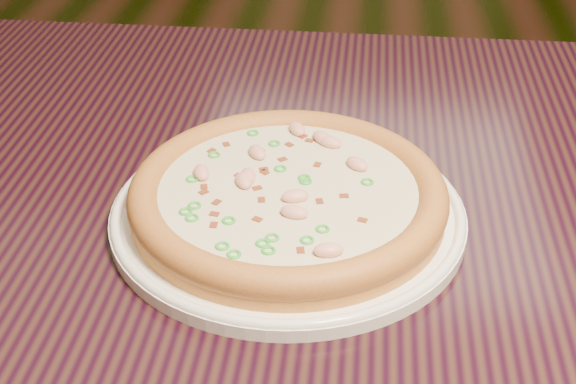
# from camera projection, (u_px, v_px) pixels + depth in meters

# --- Properties ---
(ground) EXTENTS (9.00, 9.00, 0.00)m
(ground) POSITION_uv_depth(u_px,v_px,m) (363.00, 265.00, 1.87)
(ground) COLOR black
(hero_table) EXTENTS (1.20, 0.80, 0.75)m
(hero_table) POSITION_uv_depth(u_px,v_px,m) (411.00, 278.00, 0.81)
(hero_table) COLOR black
(hero_table) RESTS_ON ground
(plate) EXTENTS (0.32, 0.32, 0.02)m
(plate) POSITION_uv_depth(u_px,v_px,m) (288.00, 212.00, 0.72)
(plate) COLOR white
(plate) RESTS_ON hero_table
(pizza) EXTENTS (0.28, 0.28, 0.03)m
(pizza) POSITION_uv_depth(u_px,v_px,m) (288.00, 195.00, 0.71)
(pizza) COLOR #CF893C
(pizza) RESTS_ON plate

